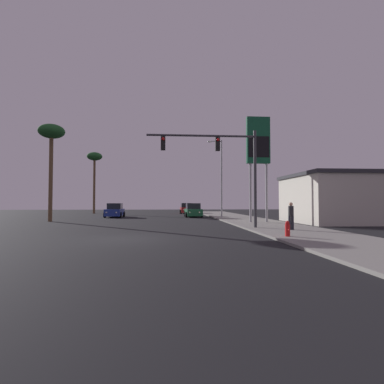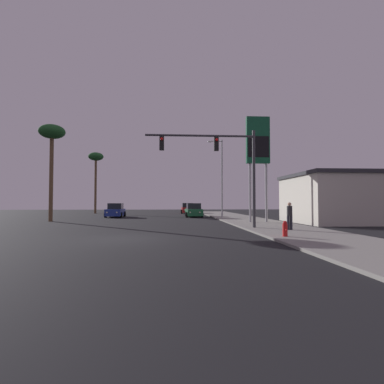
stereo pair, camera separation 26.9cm
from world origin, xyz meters
The scene contains 13 objects.
ground_plane centered at (0.00, 0.00, 0.00)m, with size 120.00×120.00×0.00m, color black.
sidewalk_right centered at (9.50, 10.00, 0.06)m, with size 5.00×60.00×0.12m.
building_gas_station centered at (18.00, 10.42, 2.16)m, with size 10.30×8.30×4.30m.
car_red centered at (4.72, 32.94, 0.76)m, with size 2.04×4.33×1.68m.
car_blue centered at (-4.58, 21.97, 0.76)m, with size 2.04×4.33×1.68m.
car_green centered at (4.93, 21.76, 0.76)m, with size 2.04×4.34×1.68m.
traffic_light_mast centered at (5.66, 4.74, 4.73)m, with size 7.34×0.36×6.50m.
street_lamp centered at (7.98, 19.72, 5.12)m, with size 1.74×0.24×9.00m.
gas_station_sign centered at (9.60, 10.09, 6.62)m, with size 2.00×0.42×9.00m.
fire_hydrant centered at (7.81, -0.53, 0.49)m, with size 0.24×0.34×0.76m.
pedestrian_on_sidewalk centered at (9.44, 2.92, 1.03)m, with size 0.34×0.32×1.67m.
palm_tree_far centered at (-10.01, 34.00, 8.56)m, with size 2.40×2.40×9.84m.
palm_tree_near centered at (-9.09, 14.00, 7.95)m, with size 2.40×2.40×9.15m.
Camera 2 is at (2.29, -14.90, 1.79)m, focal length 28.00 mm.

